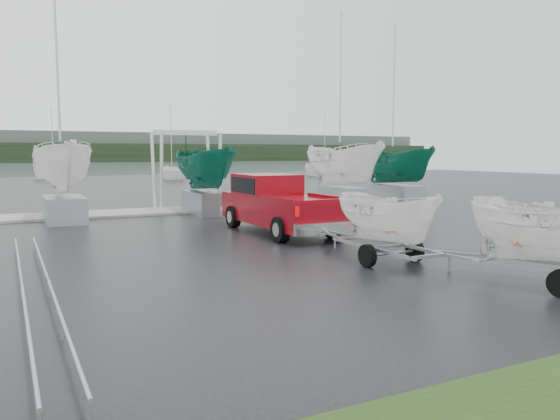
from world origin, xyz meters
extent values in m
plane|color=black|center=(0.00, 0.00, 0.00)|extent=(120.00, 120.00, 0.00)
plane|color=gray|center=(0.00, 100.00, -0.01)|extent=(300.00, 300.00, 0.00)
cube|color=#979791|center=(0.00, 13.00, 0.05)|extent=(30.00, 3.00, 0.12)
cube|color=black|center=(0.00, 170.00, 3.00)|extent=(300.00, 8.00, 6.00)
cube|color=#4C5651|center=(0.00, 178.00, 5.00)|extent=(300.00, 6.00, 10.00)
cube|color=maroon|center=(-0.31, 4.01, 0.87)|extent=(2.21, 6.33, 1.03)
cube|color=maroon|center=(-0.32, 5.16, 1.69)|extent=(2.03, 2.51, 0.93)
cube|color=black|center=(-0.32, 5.16, 1.74)|extent=(2.06, 2.24, 0.60)
cube|color=silver|center=(-0.30, 0.80, 0.54)|extent=(2.20, 0.21, 0.38)
cylinder|color=black|center=(-1.36, 6.08, 0.44)|extent=(0.33, 0.87, 0.87)
cylinder|color=black|center=(0.71, 6.09, 0.44)|extent=(0.33, 0.87, 0.87)
cylinder|color=black|center=(-1.34, 1.94, 0.44)|extent=(0.33, 0.87, 0.87)
cylinder|color=black|center=(0.73, 1.95, 0.44)|extent=(0.33, 0.87, 0.87)
cube|color=#95989D|center=(-0.83, -2.40, 0.45)|extent=(0.10, 3.60, 0.08)
cube|color=#95989D|center=(0.27, -2.40, 0.45)|extent=(0.10, 3.60, 0.08)
cylinder|color=#95989D|center=(-0.28, -2.60, 0.30)|extent=(1.60, 0.09, 0.08)
cylinder|color=black|center=(-1.08, -2.60, 0.30)|extent=(0.18, 0.60, 0.60)
cylinder|color=black|center=(0.52, -2.59, 0.30)|extent=(0.18, 0.60, 0.60)
imported|color=white|center=(-0.28, -2.40, 2.42)|extent=(1.46, 1.50, 3.87)
cube|color=#FE6808|center=(-0.28, -1.60, 1.00)|extent=(1.55, 0.05, 0.03)
cube|color=#FE6808|center=(-0.28, -3.20, 1.00)|extent=(1.55, 0.05, 0.03)
cube|color=#95989D|center=(0.88, -6.62, 0.45)|extent=(1.41, 3.37, 0.08)
cube|color=#FE6808|center=(1.10, -5.67, 1.00)|extent=(1.46, 0.61, 0.03)
cylinder|color=silver|center=(-2.64, 12.20, 2.00)|extent=(0.16, 0.58, 3.99)
cylinder|color=silver|center=(-2.64, 13.80, 2.00)|extent=(0.16, 0.58, 3.99)
cylinder|color=silver|center=(0.36, 12.20, 2.00)|extent=(0.16, 0.58, 3.99)
cylinder|color=silver|center=(0.36, 13.80, 2.00)|extent=(0.16, 0.58, 3.99)
cube|color=silver|center=(-1.14, 13.00, 4.00)|extent=(3.30, 0.25, 0.25)
cube|color=#95989D|center=(-7.23, 11.00, 0.55)|extent=(1.60, 3.20, 1.10)
imported|color=white|center=(-7.23, 11.00, 4.19)|extent=(2.33, 2.39, 6.19)
cylinder|color=#B2B2B7|center=(-7.23, 11.50, 6.99)|extent=(0.10, 0.10, 7.00)
cube|color=#95989D|center=(-0.70, 11.20, 0.55)|extent=(1.60, 3.20, 1.10)
imported|color=#0D5D46|center=(-0.70, 11.20, 3.95)|extent=(2.14, 2.20, 5.70)
cube|color=#95989D|center=(7.19, 11.00, 0.55)|extent=(1.60, 3.20, 1.10)
imported|color=white|center=(7.19, 11.00, 4.31)|extent=(2.41, 2.48, 6.42)
cylinder|color=#B2B2B7|center=(7.19, 11.50, 7.08)|extent=(0.10, 0.10, 7.00)
cube|color=#95989D|center=(11.09, 11.30, 0.55)|extent=(1.60, 3.20, 1.10)
imported|color=#0D5D46|center=(11.09, 11.30, 4.04)|extent=(2.21, 2.27, 5.87)
cylinder|color=#B2B2B7|center=(11.09, 11.80, 6.87)|extent=(0.10, 0.10, 7.00)
cylinder|color=#95989D|center=(-8.75, 1.00, 0.35)|extent=(0.06, 6.50, 0.06)
cylinder|color=#95989D|center=(-9.25, 1.00, 0.35)|extent=(0.06, 6.50, 0.06)
cylinder|color=#95989D|center=(-8.75, -5.00, 0.35)|extent=(0.06, 6.50, 0.06)
cylinder|color=#95989D|center=(-9.25, -5.00, 0.35)|extent=(0.06, 6.50, 0.06)
imported|color=white|center=(-4.61, 50.89, 0.00)|extent=(3.44, 3.48, 7.07)
cylinder|color=#B2B2B7|center=(-4.61, 50.89, 4.00)|extent=(0.08, 0.08, 8.00)
imported|color=white|center=(7.19, 45.61, 0.00)|extent=(2.58, 2.64, 6.21)
cylinder|color=#B2B2B7|center=(7.19, 45.61, 4.00)|extent=(0.08, 0.08, 8.00)
imported|color=white|center=(26.71, 45.01, 0.00)|extent=(2.95, 3.02, 7.44)
cylinder|color=#B2B2B7|center=(26.71, 45.01, 4.00)|extent=(0.08, 0.08, 8.00)
camera|label=1|loc=(-9.45, -14.12, 2.98)|focal=35.00mm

